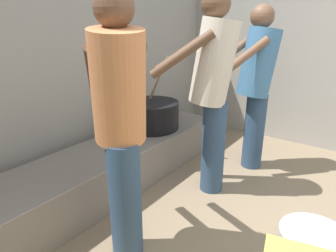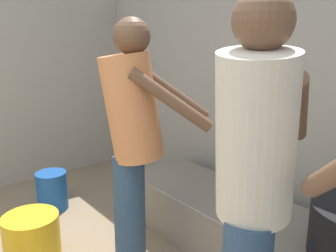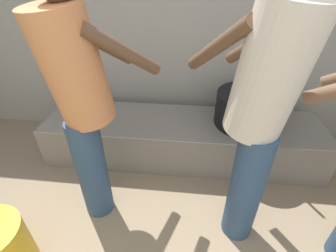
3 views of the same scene
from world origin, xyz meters
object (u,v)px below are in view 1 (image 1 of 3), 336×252
(cook_in_orange_shirt, at_px, (120,117))
(cook_in_cream_shirt, at_px, (212,84))
(cooking_pot_main, at_px, (152,115))
(cook_in_blue_shirt, at_px, (256,81))
(metal_mixing_bowl, at_px, (314,242))

(cook_in_orange_shirt, bearing_deg, cook_in_cream_shirt, -4.06)
(cooking_pot_main, relative_size, cook_in_blue_shirt, 0.46)
(cook_in_orange_shirt, relative_size, cook_in_blue_shirt, 1.01)
(cook_in_cream_shirt, height_order, cook_in_orange_shirt, cook_in_cream_shirt)
(cook_in_orange_shirt, distance_m, cook_in_blue_shirt, 1.62)
(cook_in_orange_shirt, bearing_deg, cooking_pot_main, 31.72)
(cook_in_orange_shirt, bearing_deg, cook_in_blue_shirt, -6.93)
(cooking_pot_main, xyz_separation_m, cook_in_blue_shirt, (0.50, -0.88, 0.38))
(cooking_pot_main, distance_m, cook_in_cream_shirt, 0.88)
(cook_in_cream_shirt, xyz_separation_m, metal_mixing_bowl, (-0.26, -0.94, -0.89))
(metal_mixing_bowl, bearing_deg, cook_in_orange_shirt, 124.75)
(cook_in_cream_shirt, relative_size, metal_mixing_bowl, 3.70)
(cooking_pot_main, bearing_deg, cook_in_blue_shirt, -60.17)
(cooking_pot_main, bearing_deg, metal_mixing_bowl, -103.42)
(cooking_pot_main, height_order, cook_in_orange_shirt, cook_in_orange_shirt)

